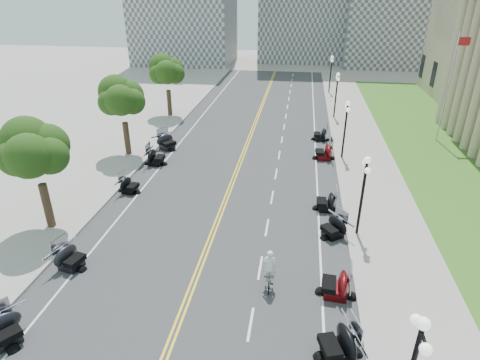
{
  "coord_description": "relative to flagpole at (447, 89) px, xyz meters",
  "views": [
    {
      "loc": [
        4.73,
        -17.12,
        13.51
      ],
      "look_at": [
        1.14,
        6.37,
        2.0
      ],
      "focal_mm": 30.0,
      "sensor_mm": 36.0,
      "label": 1
    }
  ],
  "objects": [
    {
      "name": "lane_dash_10",
      "position": [
        -14.8,
        -6.0,
        -4.99
      ],
      "size": [
        0.12,
        2.0,
        0.0
      ],
      "primitive_type": "cube",
      "color": "white",
      "rests_on": "road"
    },
    {
      "name": "lane_dash_6",
      "position": [
        -14.8,
        -22.0,
        -4.99
      ],
      "size": [
        0.12,
        2.0,
        0.0
      ],
      "primitive_type": "cube",
      "color": "white",
      "rests_on": "road"
    },
    {
      "name": "motorcycle_s_4",
      "position": [
        -24.82,
        -28.48,
        -4.3
      ],
      "size": [
        2.81,
        2.81,
        1.41
      ],
      "primitive_type": null,
      "rotation": [
        0.0,
        0.0,
        0.94
      ],
      "color": "black",
      "rests_on": "road"
    },
    {
      "name": "ground",
      "position": [
        -18.0,
        -22.0,
        -5.0
      ],
      "size": [
        160.0,
        160.0,
        0.0
      ],
      "primitive_type": "plane",
      "color": "gray"
    },
    {
      "name": "lane_dash_5",
      "position": [
        -14.8,
        -26.0,
        -4.99
      ],
      "size": [
        0.12,
        2.0,
        0.0
      ],
      "primitive_type": "cube",
      "color": "white",
      "rests_on": "road"
    },
    {
      "name": "tree_4",
      "position": [
        -28.0,
        4.0,
        -0.25
      ],
      "size": [
        4.8,
        4.8,
        9.2
      ],
      "primitive_type": null,
      "color": "#235619",
      "rests_on": "sidewalk_south"
    },
    {
      "name": "lane_dash_9",
      "position": [
        -14.8,
        -10.0,
        -4.99
      ],
      "size": [
        0.12,
        2.0,
        0.0
      ],
      "primitive_type": "cube",
      "color": "white",
      "rests_on": "road"
    },
    {
      "name": "motorcycle_s_8",
      "position": [
        -24.9,
        -9.63,
        -4.26
      ],
      "size": [
        2.16,
        2.16,
        1.48
      ],
      "primitive_type": null,
      "rotation": [
        0.0,
        0.0,
        1.6
      ],
      "color": "black",
      "rests_on": "road"
    },
    {
      "name": "lane_dash_17",
      "position": [
        -14.8,
        22.0,
        -4.99
      ],
      "size": [
        0.12,
        2.0,
        0.0
      ],
      "primitive_type": "cube",
      "color": "white",
      "rests_on": "road"
    },
    {
      "name": "centerline_yellow_a",
      "position": [
        -18.12,
        -12.0,
        -4.99
      ],
      "size": [
        0.12,
        90.0,
        0.0
      ],
      "primitive_type": "cube",
      "color": "yellow",
      "rests_on": "road"
    },
    {
      "name": "distant_block_c",
      "position": [
        4.0,
        43.0,
        6.0
      ],
      "size": [
        20.0,
        14.0,
        22.0
      ],
      "primitive_type": "cube",
      "color": "gray",
      "rests_on": "ground"
    },
    {
      "name": "lawn",
      "position": [
        -0.5,
        -4.0,
        -4.95
      ],
      "size": [
        9.0,
        60.0,
        0.1
      ],
      "primitive_type": "cube",
      "color": "#356023",
      "rests_on": "ground"
    },
    {
      "name": "road",
      "position": [
        -18.0,
        -12.0,
        -5.0
      ],
      "size": [
        16.0,
        90.0,
        0.01
      ],
      "primitive_type": "cube",
      "color": "#333335",
      "rests_on": "ground"
    },
    {
      "name": "lane_dash_18",
      "position": [
        -14.8,
        26.0,
        -4.99
      ],
      "size": [
        0.12,
        2.0,
        0.0
      ],
      "primitive_type": "cube",
      "color": "white",
      "rests_on": "road"
    },
    {
      "name": "motorcycle_s_5",
      "position": [
        -24.72,
        -23.47,
        -4.31
      ],
      "size": [
        2.4,
        2.4,
        1.39
      ],
      "primitive_type": null,
      "rotation": [
        0.0,
        0.0,
        1.33
      ],
      "color": "black",
      "rests_on": "road"
    },
    {
      "name": "motorcycle_n_4",
      "position": [
        -11.13,
        -27.16,
        -4.24
      ],
      "size": [
        2.73,
        2.73,
        1.52
      ],
      "primitive_type": null,
      "rotation": [
        0.0,
        0.0,
        -1.26
      ],
      "color": "black",
      "rests_on": "road"
    },
    {
      "name": "lane_dash_8",
      "position": [
        -14.8,
        -14.0,
        -4.99
      ],
      "size": [
        0.12,
        2.0,
        0.0
      ],
      "primitive_type": "cube",
      "color": "white",
      "rests_on": "road"
    },
    {
      "name": "centerline_yellow_b",
      "position": [
        -17.88,
        -12.0,
        -4.99
      ],
      "size": [
        0.12,
        90.0,
        0.0
      ],
      "primitive_type": "cube",
      "color": "yellow",
      "rests_on": "road"
    },
    {
      "name": "lane_dash_7",
      "position": [
        -14.8,
        -18.0,
        -4.99
      ],
      "size": [
        0.12,
        2.0,
        0.0
      ],
      "primitive_type": "cube",
      "color": "white",
      "rests_on": "road"
    },
    {
      "name": "tree_2",
      "position": [
        -28.0,
        -20.0,
        -0.25
      ],
      "size": [
        4.8,
        4.8,
        9.2
      ],
      "primitive_type": null,
      "color": "#235619",
      "rests_on": "sidewalk_south"
    },
    {
      "name": "motorcycle_n_6",
      "position": [
        -10.83,
        -18.35,
        -4.32
      ],
      "size": [
        2.72,
        2.72,
        1.36
      ],
      "primitive_type": null,
      "rotation": [
        0.0,
        0.0,
        -0.91
      ],
      "color": "black",
      "rests_on": "road"
    },
    {
      "name": "street_lamp_2",
      "position": [
        -9.4,
        -18.0,
        -2.4
      ],
      "size": [
        0.5,
        1.2,
        4.9
      ],
      "primitive_type": null,
      "color": "black",
      "rests_on": "sidewalk_north"
    },
    {
      "name": "cyclist_rider",
      "position": [
        -14.22,
        -23.42,
        -3.1
      ],
      "size": [
        0.67,
        0.44,
        1.83
      ],
      "primitive_type": "imported",
      "rotation": [
        0.0,
        0.0,
        3.14
      ],
      "color": "silver",
      "rests_on": "bicycle"
    },
    {
      "name": "motorcycle_s_7",
      "position": [
        -25.08,
        -14.79,
        -4.36
      ],
      "size": [
        2.03,
        2.03,
        1.27
      ],
      "primitive_type": null,
      "rotation": [
        0.0,
        0.0,
        1.45
      ],
      "color": "black",
      "rests_on": "road"
    },
    {
      "name": "edge_line_south",
      "position": [
        -24.4,
        -12.0,
        -4.99
      ],
      "size": [
        0.12,
        90.0,
        0.0
      ],
      "primitive_type": "cube",
      "color": "white",
      "rests_on": "road"
    },
    {
      "name": "tree_3",
      "position": [
        -28.0,
        -8.0,
        -0.25
      ],
      "size": [
        4.8,
        4.8,
        9.2
      ],
      "primitive_type": null,
      "color": "#235619",
      "rests_on": "sidewalk_south"
    },
    {
      "name": "lane_dash_13",
      "position": [
        -14.8,
        6.0,
        -4.99
      ],
      "size": [
        0.12,
        2.0,
        0.0
      ],
      "primitive_type": "cube",
      "color": "white",
      "rests_on": "road"
    },
    {
      "name": "edge_line_north",
      "position": [
        -11.6,
        -12.0,
        -4.99
      ],
      "size": [
        0.12,
        90.0,
        0.0
      ],
      "primitive_type": "cube",
      "color": "white",
      "rests_on": "road"
    },
    {
      "name": "lane_dash_11",
      "position": [
        -14.8,
        -2.0,
        -4.99
      ],
      "size": [
        0.12,
        2.0,
        0.0
      ],
      "primitive_type": "cube",
      "color": "white",
      "rests_on": "road"
    },
    {
      "name": "motorcycle_n_5",
      "position": [
        -11.0,
        -23.52,
        -4.26
      ],
      "size": [
        2.28,
        2.28,
        1.48
      ],
      "primitive_type": null,
      "rotation": [
        0.0,
        0.0,
        -1.65
      ],
      "color": "#590A0C",
      "rests_on": "road"
    },
    {
      "name": "motorcycle_n_9",
      "position": [
        -10.97,
        -6.29,
        -4.24
      ],
      "size": [
        2.36,
        2.36,
        1.51
      ],
      "primitive_type": null,
      "rotation": [
        0.0,
        0.0,
        -1.47
      ],
      "color": "#590A0C",
      "rests_on": "road"
    },
    {
      "name": "lane_dash_15",
      "position": [
        -14.8,
        14.0,
        -4.99
      ],
      "size": [
        0.12,
        2.0,
        0.0
      ],
      "primitive_type": "cube",
      "color": "white",
      "rests_on": "road"
    },
    {
      "name": "bicycle",
      "position": [
        -14.22,
        -23.42,
        -4.51
      ],
      "size": [
        0.57,
        1.66,
        0.98
      ],
      "primitive_type": "imported",
      "rotation": [
        0.0,
        0.0,
        0.07
      ],
      "color": "#A51414",
      "rests_on": "road"
    },
    {
      "name": "lane_dash_19",
      "position": [
        -14.8,
        30.0,
        -4.99
      ],
      "size": [
        0.12,
        2.0,
        0.0
      ],
      "primitive_type": "cube",
      "color": "white",
      "rests_on": "road"
    },
    {
      "name": "motorcycle_n_10",
      "position": [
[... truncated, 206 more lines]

